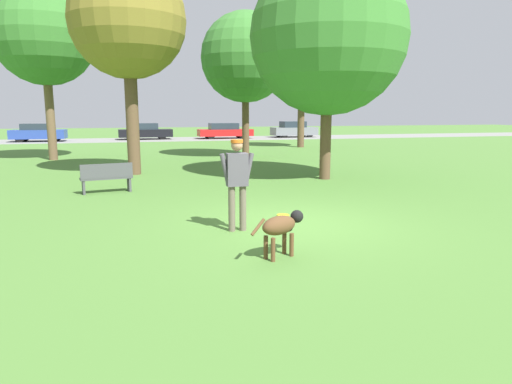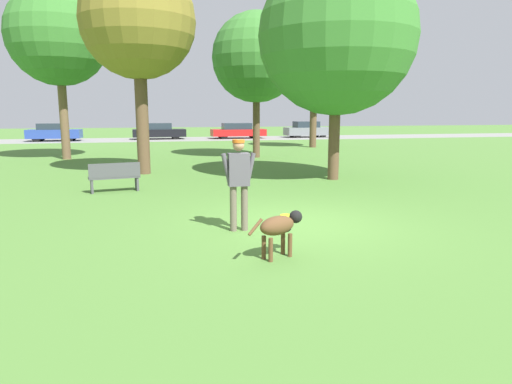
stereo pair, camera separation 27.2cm
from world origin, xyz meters
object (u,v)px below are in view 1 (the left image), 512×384
Objects in this scene: tree_far_right at (302,78)px; parked_car_black at (145,131)px; tree_far_left at (44,34)px; tree_near_right at (328,36)px; park_bench at (107,177)px; parked_car_blue at (38,133)px; frisbee at (283,215)px; tree_near_left at (128,21)px; dog at (281,226)px; tree_mid_center at (245,58)px; person at (237,177)px; parked_car_red at (225,131)px; parked_car_grey at (294,130)px.

tree_far_right is 1.41× the size of parked_car_black.
tree_far_left is 17.07m from parked_car_black.
park_bench is at bearing -172.54° from tree_near_right.
tree_far_right is 20.64m from parked_car_blue.
frisbee is 0.04× the size of tree_near_left.
dog is 11.86m from tree_near_left.
frisbee is 5.59m from park_bench.
tree_near_left reaches higher than frisbee.
tree_near_right reaches higher than frisbee.
tree_far_right is 0.88× the size of tree_mid_center.
tree_mid_center reaches higher than parked_car_blue.
frisbee is (1.26, 1.01, -1.03)m from person.
parked_car_red is (11.35, 15.22, -5.07)m from tree_far_left.
tree_near_right reaches higher than person.
dog is 0.13× the size of tree_far_left.
tree_far_right is 15.11m from parked_car_black.
person is 0.38× the size of parked_car_red.
tree_far_right is at bearing -29.08° from parked_car_blue.
parked_car_red is (-2.83, 10.80, -3.72)m from tree_far_right.
parked_car_grey is at bearing -130.48° from park_bench.
tree_far_left reaches higher than tree_far_right.
parked_car_black is at bearing 177.12° from parked_car_grey.
tree_far_right is (14.18, 4.42, -1.35)m from tree_far_left.
tree_far_left is 11.73m from park_bench.
parked_car_black reaches higher than parked_car_red.
dog is 34.41m from parked_car_grey.
tree_near_left is 0.92× the size of tree_far_left.
tree_mid_center is 17.09m from parked_car_red.
parked_car_red is at bearing 78.80° from person.
tree_far_left is at bearing 109.80° from person.
tree_near_right is at bearing -59.46° from parked_car_blue.
frisbee is 0.06× the size of parked_car_red.
parked_car_blue reaches higher than frisbee.
person is at bearing 107.21° from park_bench.
tree_mid_center is 20.67m from parked_car_blue.
parked_car_black is (4.72, 15.60, -5.07)m from tree_far_left.
tree_near_left reaches higher than park_bench.
tree_far_right is 7.57m from tree_mid_center.
dog is at bearing -70.91° from tree_far_left.
dog is (0.31, -1.75, -0.54)m from person.
parked_car_blue is at bearing -176.86° from parked_car_black.
tree_far_left is 1.98× the size of parked_car_grey.
parked_car_blue reaches higher than parked_car_red.
parked_car_blue is (-8.77, 29.90, -0.35)m from person.
tree_near_right reaches higher than tree_far_right.
parked_car_black is (1.03, 21.83, -4.70)m from tree_near_left.
tree_near_left is at bearing -111.91° from park_bench.
park_bench reaches higher than dog.
dog is 23.15m from tree_far_right.
parked_car_red is at bearing 70.34° from tree_near_left.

